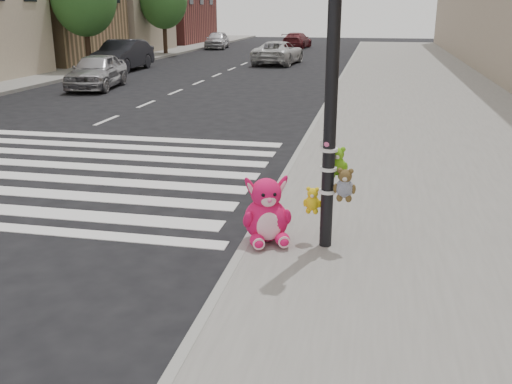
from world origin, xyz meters
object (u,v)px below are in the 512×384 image
(car_dark_far, at_px, (123,55))
(car_white_near, at_px, (278,53))
(signal_pole, at_px, (332,124))
(car_silver_far, at_px, (97,71))
(red_teddy, at_px, (274,219))
(pink_bunny, at_px, (266,215))

(car_dark_far, distance_m, car_white_near, 8.95)
(signal_pole, relative_size, car_white_near, 0.84)
(car_silver_far, bearing_deg, red_teddy, -63.60)
(car_dark_far, height_order, car_white_near, car_dark_far)
(red_teddy, xyz_separation_m, car_silver_far, (-9.74, 13.95, 0.47))
(pink_bunny, xyz_separation_m, car_dark_far, (-11.61, 21.20, 0.26))
(car_dark_far, bearing_deg, signal_pole, -60.13)
(pink_bunny, relative_size, car_silver_far, 0.23)
(red_teddy, bearing_deg, car_silver_far, 126.34)
(red_teddy, xyz_separation_m, car_white_near, (-4.31, 25.76, 0.43))
(signal_pole, xyz_separation_m, car_dark_far, (-12.42, 21.15, -0.98))
(pink_bunny, bearing_deg, red_teddy, 68.79)
(pink_bunny, bearing_deg, car_white_near, 77.10)
(signal_pole, bearing_deg, red_teddy, 144.76)
(red_teddy, height_order, car_silver_far, car_silver_far)
(car_silver_far, relative_size, car_dark_far, 0.86)
(car_dark_far, bearing_deg, car_white_near, 34.87)
(pink_bunny, xyz_separation_m, red_teddy, (-0.01, 0.63, -0.29))
(car_silver_far, bearing_deg, car_white_near, 56.79)
(car_silver_far, xyz_separation_m, car_dark_far, (-1.86, 6.62, 0.08))
(signal_pole, height_order, car_silver_far, signal_pole)
(car_white_near, bearing_deg, car_dark_far, 40.11)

